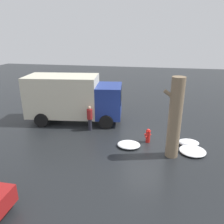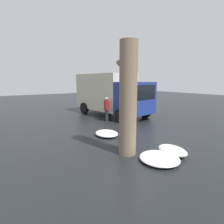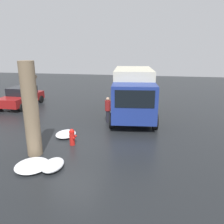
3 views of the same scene
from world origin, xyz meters
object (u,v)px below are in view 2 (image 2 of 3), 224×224
delivery_truck (111,93)px  pedestrian (107,108)px  fire_hydrant (132,130)px  tree_trunk (128,99)px

delivery_truck → pedestrian: size_ratio=4.12×
fire_hydrant → delivery_truck: 5.89m
fire_hydrant → pedestrian: size_ratio=0.50×
fire_hydrant → pedestrian: (3.65, -0.95, 0.46)m
delivery_truck → pedestrian: 2.27m
tree_trunk → fire_hydrant: bearing=-45.6°
tree_trunk → pedestrian: size_ratio=2.49×
fire_hydrant → pedestrian: bearing=23.5°
pedestrian → fire_hydrant: bearing=121.7°
tree_trunk → pedestrian: 5.46m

